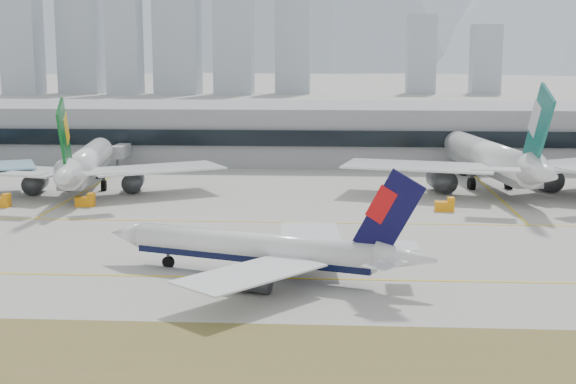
# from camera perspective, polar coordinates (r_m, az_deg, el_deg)

# --- Properties ---
(ground) EXTENTS (3000.00, 3000.00, 0.00)m
(ground) POSITION_cam_1_polar(r_m,az_deg,el_deg) (110.60, 0.17, -5.45)
(ground) COLOR #A9A59E
(ground) RESTS_ON ground
(taxiing_airliner) EXTENTS (45.30, 38.47, 15.67)m
(taxiing_airliner) POSITION_cam_1_polar(r_m,az_deg,el_deg) (105.34, -1.68, -4.12)
(taxiing_airliner) COLOR white
(taxiing_airliner) RESTS_ON ground
(widebody_eva) EXTENTS (59.53, 58.79, 21.44)m
(widebody_eva) POSITION_cam_1_polar(r_m,az_deg,el_deg) (175.00, -14.26, 1.87)
(widebody_eva) COLOR white
(widebody_eva) RESTS_ON ground
(widebody_cathay) EXTENTS (67.30, 66.46, 24.24)m
(widebody_cathay) POSITION_cam_1_polar(r_m,az_deg,el_deg) (177.04, 14.37, 2.20)
(widebody_cathay) COLOR white
(widebody_cathay) RESTS_ON ground
(terminal) EXTENTS (280.00, 43.10, 15.00)m
(terminal) POSITION_cam_1_polar(r_m,az_deg,el_deg) (222.45, 1.88, 4.31)
(terminal) COLOR gray
(terminal) RESTS_ON ground
(gse_c) EXTENTS (3.55, 2.00, 2.60)m
(gse_c) POSITION_cam_1_polar(r_m,az_deg,el_deg) (152.39, 11.12, -0.95)
(gse_c) COLOR orange
(gse_c) RESTS_ON ground
(gse_b) EXTENTS (3.55, 2.00, 2.60)m
(gse_b) POSITION_cam_1_polar(r_m,az_deg,el_deg) (158.91, -14.17, -0.62)
(gse_b) COLOR orange
(gse_b) RESTS_ON ground
(gse_extra) EXTENTS (3.55, 2.00, 2.60)m
(gse_extra) POSITION_cam_1_polar(r_m,az_deg,el_deg) (162.93, -19.71, -0.65)
(gse_extra) COLOR orange
(gse_extra) RESTS_ON ground
(city_skyline) EXTENTS (342.00, 49.80, 140.00)m
(city_skyline) POSITION_cam_1_polar(r_m,az_deg,el_deg) (571.50, -8.10, 11.91)
(city_skyline) COLOR #9FA8B6
(city_skyline) RESTS_ON ground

